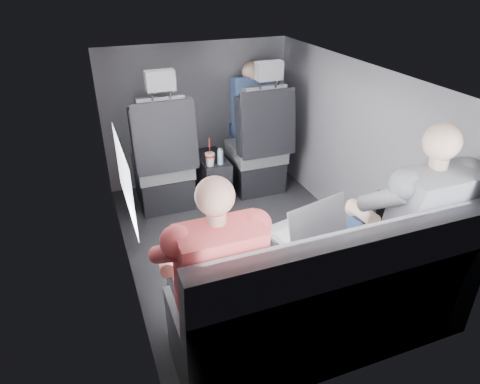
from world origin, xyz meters
name	(u,v)px	position (x,y,z in m)	size (l,w,h in m)	color
floor	(247,245)	(0.00, 0.00, 0.00)	(2.60, 2.60, 0.00)	black
ceiling	(249,73)	(0.00, 0.00, 1.35)	(2.60, 2.60, 0.00)	#B2B2AD
panel_left	(119,190)	(-0.90, 0.00, 0.68)	(0.02, 2.60, 1.35)	#56565B
panel_right	(354,151)	(0.90, 0.00, 0.68)	(0.02, 2.60, 1.35)	#56565B
panel_front	(197,115)	(0.00, 1.30, 0.68)	(1.80, 0.02, 1.35)	#56565B
panel_back	(352,280)	(0.00, -1.30, 0.68)	(1.80, 0.02, 1.35)	#56565B
side_window	(124,177)	(-0.88, -0.30, 0.90)	(0.02, 0.75, 0.42)	white
seatbelt	(267,116)	(0.45, 0.67, 0.80)	(0.05, 0.01, 0.65)	black
front_seat_left	(164,166)	(-0.45, 0.84, 0.40)	(0.52, 0.58, 1.26)	black
front_seat_right	(258,152)	(0.45, 0.84, 0.40)	(0.52, 0.58, 1.26)	black
center_console	(212,177)	(0.00, 0.88, 0.20)	(0.24, 0.48, 0.41)	black
rear_bench	(319,305)	(0.00, -1.06, 0.31)	(1.60, 0.57, 0.92)	slate
soda_cup	(210,159)	(-0.07, 0.71, 0.46)	(0.08, 0.08, 0.26)	white
water_bottle	(220,157)	(0.03, 0.71, 0.47)	(0.05, 0.05, 0.15)	#A2C6DC
laptop_white	(205,254)	(-0.57, -0.81, 0.64)	(0.42, 0.44, 0.26)	white
laptop_silver	(307,229)	(0.04, -0.80, 0.64)	(0.45, 0.44, 0.28)	#ABACB0
laptop_black	(392,212)	(0.62, -0.81, 0.63)	(0.39, 0.40, 0.23)	black
passenger_rear_left	(211,275)	(-0.58, -0.97, 0.62)	(0.49, 0.61, 1.20)	#39393E
passenger_rear_right	(408,223)	(0.61, -0.97, 0.65)	(0.54, 0.66, 1.29)	navy
passenger_front_right	(252,108)	(0.48, 1.10, 0.75)	(0.38, 0.38, 0.75)	navy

